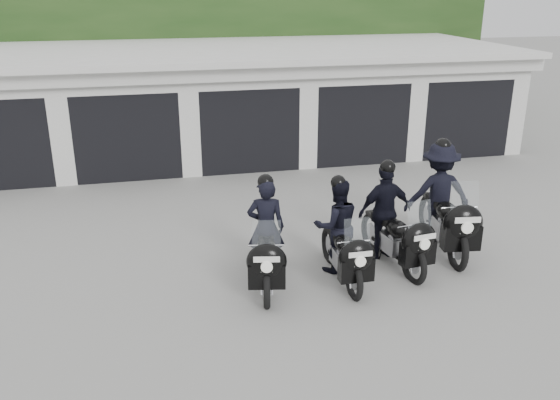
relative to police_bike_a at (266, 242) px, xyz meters
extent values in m
plane|color=gray|center=(0.85, 0.61, -0.74)|extent=(80.00, 80.00, 0.00)
cube|color=silver|center=(0.85, 9.11, 0.66)|extent=(16.00, 6.00, 2.80)
cube|color=silver|center=(0.85, 8.91, 2.14)|extent=(16.40, 6.80, 0.16)
cube|color=silver|center=(0.85, 5.86, 1.91)|extent=(16.40, 0.12, 0.40)
cube|color=black|center=(0.85, 6.09, -0.62)|extent=(16.00, 0.06, 0.24)
cube|color=black|center=(-5.35, 7.31, 0.36)|extent=(2.60, 2.60, 2.20)
cube|color=silver|center=(-3.80, 6.26, 0.66)|extent=(0.50, 0.50, 2.80)
cube|color=black|center=(-2.25, 7.31, 0.36)|extent=(2.60, 2.60, 2.20)
cube|color=silver|center=(-2.25, 6.26, 1.76)|extent=(2.60, 0.50, 0.60)
cube|color=silver|center=(-0.70, 6.26, 0.66)|extent=(0.50, 0.50, 2.80)
cube|color=black|center=(0.85, 7.31, 0.36)|extent=(2.60, 2.60, 2.20)
cube|color=silver|center=(0.85, 6.26, 1.76)|extent=(2.60, 0.50, 0.60)
cube|color=silver|center=(2.40, 6.26, 0.66)|extent=(0.50, 0.50, 2.80)
cube|color=black|center=(3.95, 7.31, 0.36)|extent=(2.60, 2.60, 2.20)
cube|color=silver|center=(3.95, 6.26, 1.76)|extent=(2.60, 0.50, 0.60)
cube|color=silver|center=(5.50, 6.26, 0.66)|extent=(0.50, 0.50, 2.80)
cube|color=black|center=(7.05, 7.31, 0.36)|extent=(2.60, 2.60, 2.20)
cube|color=silver|center=(7.05, 6.26, 1.76)|extent=(2.60, 0.50, 0.60)
cube|color=silver|center=(8.60, 6.26, 0.66)|extent=(0.50, 0.50, 2.80)
cube|color=#1D3915|center=(0.85, 13.11, 1.41)|extent=(20.00, 2.00, 4.30)
cylinder|color=black|center=(-5.65, 14.61, 0.91)|extent=(0.24, 0.24, 3.30)
cylinder|color=black|center=(3.85, 14.61, 0.91)|extent=(0.24, 0.24, 3.30)
cylinder|color=black|center=(8.35, 14.61, 0.91)|extent=(0.24, 0.24, 3.30)
torus|color=black|center=(-0.14, -0.70, -0.44)|extent=(0.25, 0.73, 0.72)
torus|color=black|center=(0.14, 0.70, -0.44)|extent=(0.25, 0.73, 0.72)
cube|color=#9D9DA2|center=(0.00, 0.02, -0.37)|extent=(0.36, 0.58, 0.32)
cube|color=black|center=(0.00, 0.00, -0.52)|extent=(0.33, 1.28, 0.06)
ellipsoid|color=black|center=(-0.03, -0.15, -0.03)|extent=(0.43, 0.62, 0.29)
cube|color=black|center=(0.05, 0.27, -0.01)|extent=(0.36, 0.58, 0.10)
ellipsoid|color=black|center=(-0.16, -0.78, 0.03)|extent=(0.68, 0.44, 0.59)
cube|color=black|center=(-0.16, -0.78, -0.20)|extent=(0.61, 0.33, 0.40)
cube|color=#B2BFC6|center=(-0.15, -0.75, 0.43)|extent=(0.45, 0.20, 0.51)
cylinder|color=silver|center=(-0.12, -0.58, 0.21)|extent=(0.55, 0.14, 0.03)
cube|color=white|center=(-0.19, -0.94, 0.15)|extent=(0.39, 0.09, 0.09)
cube|color=white|center=(-0.18, -0.91, -0.03)|extent=(0.18, 0.05, 0.10)
imported|color=black|center=(0.06, 0.29, 0.13)|extent=(0.70, 0.53, 1.74)
sphere|color=black|center=(0.06, 0.29, 0.94)|extent=(0.27, 0.27, 0.27)
torus|color=black|center=(1.26, -0.79, -0.45)|extent=(0.11, 0.69, 0.69)
torus|color=black|center=(1.28, 0.58, -0.45)|extent=(0.11, 0.69, 0.69)
cube|color=#9D9DA2|center=(1.27, -0.08, -0.38)|extent=(0.25, 0.53, 0.30)
cube|color=black|center=(1.27, -0.10, -0.53)|extent=(0.09, 1.24, 0.06)
ellipsoid|color=black|center=(1.27, -0.25, -0.06)|extent=(0.31, 0.55, 0.27)
cube|color=black|center=(1.27, 0.16, -0.04)|extent=(0.25, 0.53, 0.09)
ellipsoid|color=black|center=(1.26, -0.86, 0.00)|extent=(0.60, 0.32, 0.57)
cube|color=black|center=(1.26, -0.86, -0.22)|extent=(0.55, 0.22, 0.38)
cube|color=#B2BFC6|center=(1.26, -0.84, 0.38)|extent=(0.42, 0.11, 0.48)
cylinder|color=silver|center=(1.26, -0.67, 0.17)|extent=(0.53, 0.03, 0.03)
cube|color=white|center=(1.26, -1.03, 0.11)|extent=(0.38, 0.02, 0.09)
cube|color=white|center=(1.26, -1.00, -0.06)|extent=(0.17, 0.02, 0.09)
imported|color=black|center=(1.27, 0.18, 0.09)|extent=(0.82, 0.64, 1.67)
sphere|color=black|center=(1.27, 0.18, 0.87)|extent=(0.26, 0.26, 0.26)
torus|color=black|center=(2.42, -0.51, -0.43)|extent=(0.20, 0.74, 0.74)
torus|color=black|center=(2.24, 0.93, -0.43)|extent=(0.20, 0.74, 0.74)
cube|color=#9D9DA2|center=(2.33, 0.23, -0.36)|extent=(0.33, 0.58, 0.32)
cube|color=black|center=(2.33, 0.21, -0.52)|extent=(0.25, 1.31, 0.06)
ellipsoid|color=black|center=(2.35, 0.06, -0.02)|extent=(0.40, 0.62, 0.29)
cube|color=black|center=(2.29, 0.49, 0.00)|extent=(0.33, 0.58, 0.10)
ellipsoid|color=black|center=(2.43, -0.59, 0.04)|extent=(0.67, 0.41, 0.60)
cube|color=black|center=(2.43, -0.59, -0.19)|extent=(0.61, 0.29, 0.40)
cube|color=#B2BFC6|center=(2.43, -0.56, 0.45)|extent=(0.45, 0.17, 0.51)
cylinder|color=silver|center=(2.41, -0.39, 0.23)|extent=(0.56, 0.10, 0.03)
cube|color=white|center=(2.45, -0.76, 0.16)|extent=(0.40, 0.07, 0.09)
cube|color=white|center=(2.45, -0.73, -0.02)|extent=(0.18, 0.04, 0.10)
imported|color=black|center=(2.29, 0.51, 0.14)|extent=(1.10, 0.72, 1.77)
sphere|color=black|center=(2.29, 0.51, 0.97)|extent=(0.27, 0.27, 0.27)
torus|color=black|center=(3.40, -0.20, -0.39)|extent=(0.23, 0.83, 0.82)
torus|color=black|center=(3.61, 1.40, -0.39)|extent=(0.23, 0.83, 0.82)
cube|color=#9D9DA2|center=(3.51, 0.62, -0.32)|extent=(0.37, 0.65, 0.36)
cube|color=black|center=(3.50, 0.60, -0.50)|extent=(0.28, 1.46, 0.07)
ellipsoid|color=black|center=(3.48, 0.43, 0.07)|extent=(0.45, 0.69, 0.32)
cube|color=black|center=(3.54, 0.91, 0.09)|extent=(0.37, 0.65, 0.11)
ellipsoid|color=black|center=(3.38, -0.29, 0.13)|extent=(0.75, 0.46, 0.67)
cube|color=black|center=(3.38, -0.29, -0.12)|extent=(0.68, 0.33, 0.45)
cube|color=#B2BFC6|center=(3.39, -0.26, 0.58)|extent=(0.51, 0.19, 0.57)
cylinder|color=silver|center=(3.41, -0.07, 0.34)|extent=(0.63, 0.11, 0.03)
cube|color=white|center=(3.36, -0.48, 0.27)|extent=(0.45, 0.08, 0.10)
cube|color=white|center=(3.36, -0.45, 0.07)|extent=(0.20, 0.04, 0.11)
imported|color=black|center=(3.55, 0.93, 0.24)|extent=(1.35, 0.82, 1.97)
sphere|color=black|center=(3.55, 0.93, 1.17)|extent=(0.30, 0.30, 0.30)
camera|label=1|loc=(-1.79, -8.71, 4.03)|focal=38.00mm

